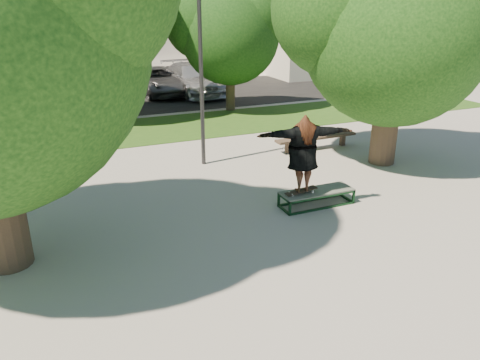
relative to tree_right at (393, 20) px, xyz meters
name	(u,v)px	position (x,y,z in m)	size (l,w,h in m)	color
ground	(238,245)	(-5.92, -3.08, -4.09)	(120.00, 120.00, 0.00)	gray
grass_strip	(166,128)	(-4.92, 6.42, -4.08)	(30.00, 4.00, 0.02)	#1E4614
asphalt_strip	(112,99)	(-5.92, 12.92, -4.09)	(40.00, 8.00, 0.01)	black
tree_right	(393,20)	(0.00, 0.00, 0.00)	(6.24, 5.33, 6.51)	#38281E
bg_tree_mid	(90,17)	(-6.99, 8.99, -0.08)	(5.76, 4.92, 6.24)	#38281E
bg_tree_right	(228,28)	(-1.48, 8.48, -0.60)	(5.04, 4.31, 5.43)	#38281E
lamppost	(201,56)	(-4.92, 1.92, -0.94)	(0.25, 0.15, 6.11)	#2D2D30
side_building	(350,9)	(12.08, 18.92, -0.09)	(15.00, 10.00, 8.00)	beige
grind_box	(316,198)	(-3.42, -2.03, -3.90)	(1.80, 0.60, 0.38)	#11341A
skater_rig	(303,154)	(-3.85, -2.03, -2.74)	(2.30, 1.00, 1.89)	white
bench	(316,138)	(-1.02, 1.87, -3.72)	(2.91, 0.45, 0.44)	#48382B
car_grey	(159,81)	(-3.42, 13.42, -3.41)	(2.27, 4.92, 1.37)	#505155
car_silver_b	(193,79)	(-1.74, 12.80, -3.32)	(2.18, 5.36, 1.56)	#ABABB0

